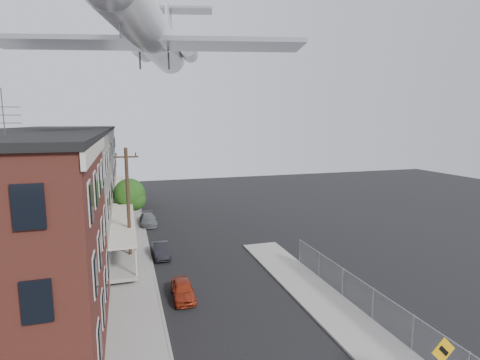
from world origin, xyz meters
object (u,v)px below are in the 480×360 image
Objects in this scene: utility_pole at (128,204)px; street_tree at (131,196)px; car_mid at (161,250)px; car_far at (148,219)px; warning_sign at (442,359)px; car_near at (183,290)px; airplane at (153,36)px.

utility_pole is 1.73× the size of street_tree.
utility_pole is at bearing -168.20° from car_mid.
car_far is at bearing 26.50° from street_tree.
car_far is at bearing 91.06° from car_mid.
car_far is (-9.20, 29.78, -1.29)m from warning_sign.
car_near is (2.99, -7.26, -4.11)m from utility_pole.
car_mid is at bearing 114.23° from warning_sign.
street_tree is 0.20× the size of airplane.
car_mid is (-0.60, 7.81, 0.01)m from car_near.
warning_sign is 0.31× the size of utility_pole.
street_tree reaches higher than car_mid.
utility_pole is at bearing 120.48° from warning_sign.
utility_pole is 8.87m from car_near.
car_mid is (2.06, -9.37, -2.88)m from street_tree.
airplane is at bearing 112.32° from warning_sign.
airplane reaches higher than car_mid.
warning_sign is at bearing -59.52° from utility_pole.
warning_sign is 14.41m from car_near.
warning_sign is at bearing -67.68° from airplane.
car_mid reaches higher than car_near.
car_far is 0.15× the size of airplane.
utility_pole is (-11.20, 19.03, 2.79)m from warning_sign.
street_tree is at bearing 105.55° from airplane.
airplane is at bearing -88.10° from car_far.
car_near is 19.55m from airplane.
car_mid is at bearing 95.58° from car_near.
utility_pole is 13.38m from airplane.
utility_pole reaches higher than car_near.
utility_pole is at bearing -91.89° from street_tree.
airplane reaches higher than car_near.
airplane is at bearing 94.40° from car_near.
airplane reaches higher than car_far.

